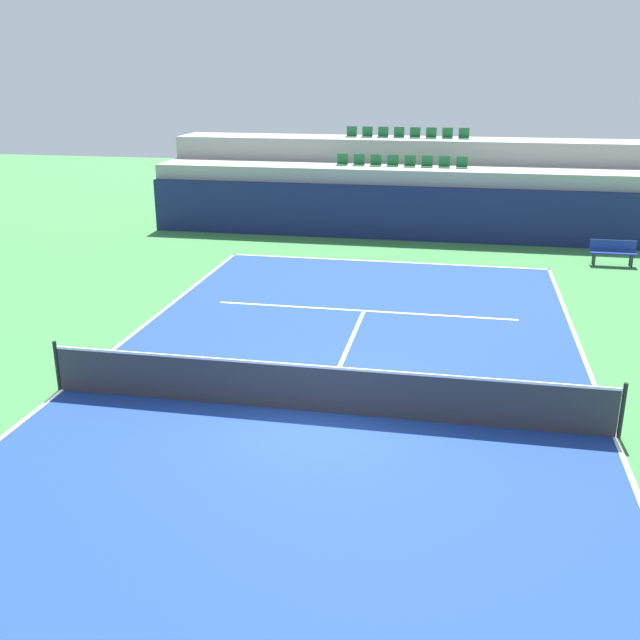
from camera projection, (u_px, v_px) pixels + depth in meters
ground_plane at (320, 412)px, 14.23m from camera, size 80.00×80.00×0.00m
court_surface at (320, 412)px, 14.23m from camera, size 11.00×24.00×0.01m
baseline_far at (386, 262)px, 25.32m from camera, size 11.00×0.10×0.00m
sideline_left at (62, 390)px, 15.21m from camera, size 0.10×24.00×0.00m
sideline_right at (615, 437)px, 13.25m from camera, size 0.10×24.00×0.00m
service_line_far at (364, 311)px, 20.17m from camera, size 8.26×0.10×0.00m
centre_service_line at (346, 353)px, 17.20m from camera, size 0.10×6.40×0.00m
back_wall at (396, 213)px, 28.32m from camera, size 19.72×0.30×2.07m
stands_tier_lower at (400, 200)px, 29.49m from camera, size 19.72×2.40×2.65m
stands_tier_upper at (405, 180)px, 31.57m from camera, size 19.72×2.40×3.55m
seating_row_lower at (401, 163)px, 29.10m from camera, size 5.19×0.44×0.44m
seating_row_upper at (407, 135)px, 31.04m from camera, size 5.19×0.44×0.44m
tennis_net at (320, 388)px, 14.07m from camera, size 11.08×0.08×1.07m
player_bench at (613, 251)px, 24.74m from camera, size 1.50×0.40×0.85m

